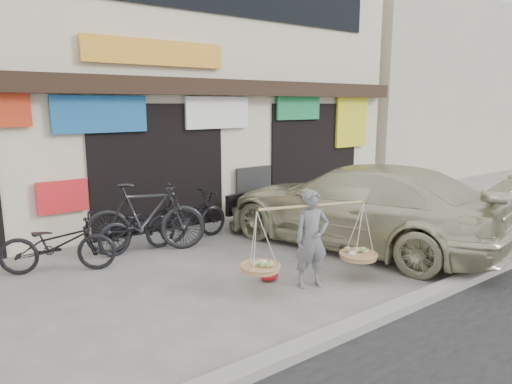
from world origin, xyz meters
TOP-DOWN VIEW (x-y plane):
  - ground at (0.00, 0.00)m, footprint 70.00×70.00m
  - kerb at (0.00, -2.00)m, footprint 70.00×0.25m
  - shophouse_block at (-0.00, 6.42)m, footprint 14.00×6.32m
  - neighbor_east at (13.50, 7.00)m, footprint 12.00×7.00m
  - street_vendor at (0.47, -0.66)m, footprint 2.09×1.05m
  - bike_0 at (-2.42, 2.20)m, footprint 1.89×1.32m
  - bike_1 at (-0.86, 2.30)m, footprint 2.25×1.35m
  - bike_2 at (-0.81, 2.49)m, footprint 1.90×0.82m
  - bike_3 at (0.08, 2.49)m, footprint 1.90×0.82m
  - suv at (2.56, 0.32)m, footprint 3.51×5.81m
  - red_bag at (0.11, -0.11)m, footprint 0.31×0.25m

SIDE VIEW (x-z plane):
  - ground at x=0.00m, z-range 0.00..0.00m
  - kerb at x=0.00m, z-range 0.00..0.12m
  - red_bag at x=0.11m, z-range 0.00..0.14m
  - bike_0 at x=-2.42m, z-range 0.00..0.94m
  - bike_2 at x=-0.81m, z-range 0.00..0.97m
  - bike_3 at x=0.08m, z-range 0.00..0.97m
  - bike_1 at x=-0.86m, z-range 0.00..1.31m
  - street_vendor at x=0.47m, z-range -0.07..1.40m
  - suv at x=2.56m, z-range 0.00..1.57m
  - neighbor_east at x=13.50m, z-range 0.00..6.40m
  - shophouse_block at x=0.00m, z-range -0.05..6.95m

